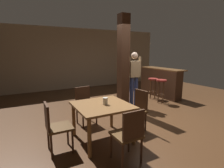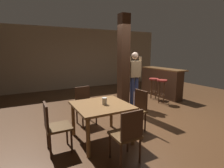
{
  "view_description": "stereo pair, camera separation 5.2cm",
  "coord_description": "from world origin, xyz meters",
  "views": [
    {
      "loc": [
        -2.89,
        -3.63,
        1.76
      ],
      "look_at": [
        -0.74,
        0.33,
        0.9
      ],
      "focal_mm": 28.0,
      "sensor_mm": 36.0,
      "label": 1
    },
    {
      "loc": [
        -2.85,
        -3.65,
        1.76
      ],
      "look_at": [
        -0.74,
        0.33,
        0.9
      ],
      "focal_mm": 28.0,
      "sensor_mm": 36.0,
      "label": 2
    }
  ],
  "objects": [
    {
      "name": "chair_east",
      "position": [
        -0.62,
        -0.63,
        0.51
      ],
      "size": [
        0.46,
        0.46,
        0.89
      ],
      "color": "#4C3319",
      "rests_on": "ground_plane"
    },
    {
      "name": "dining_table",
      "position": [
        -1.51,
        -0.67,
        0.63
      ],
      "size": [
        1.04,
        1.04,
        0.73
      ],
      "color": "brown",
      "rests_on": "ground_plane"
    },
    {
      "name": "chair_west",
      "position": [
        -2.42,
        -0.69,
        0.51
      ],
      "size": [
        0.42,
        0.42,
        0.89
      ],
      "color": "#4C3319",
      "rests_on": "ground_plane"
    },
    {
      "name": "wall_back",
      "position": [
        0.0,
        4.5,
        1.4
      ],
      "size": [
        8.0,
        0.1,
        2.8
      ],
      "primitive_type": "cube",
      "color": "gray",
      "rests_on": "ground_plane"
    },
    {
      "name": "ground_plane",
      "position": [
        0.0,
        0.0,
        0.0
      ],
      "size": [
        10.8,
        10.8,
        0.0
      ],
      "primitive_type": "plane",
      "color": "#422816"
    },
    {
      "name": "pillar",
      "position": [
        -0.11,
        0.8,
        1.4
      ],
      "size": [
        0.28,
        0.28,
        2.8
      ],
      "primitive_type": "cube",
      "color": "#382114",
      "rests_on": "ground_plane"
    },
    {
      "name": "standing_person",
      "position": [
        0.32,
        0.82,
        1.0
      ],
      "size": [
        0.47,
        0.24,
        1.72
      ],
      "color": "tan",
      "rests_on": "ground_plane"
    },
    {
      "name": "bar_stool_mid",
      "position": [
        1.51,
        1.27,
        0.57
      ],
      "size": [
        0.35,
        0.35,
        0.76
      ],
      "color": "maroon",
      "rests_on": "ground_plane"
    },
    {
      "name": "bar_counter",
      "position": [
        1.99,
        1.41,
        0.56
      ],
      "size": [
        0.56,
        1.9,
        1.09
      ],
      "color": "brown",
      "rests_on": "ground_plane"
    },
    {
      "name": "chair_north",
      "position": [
        -1.53,
        0.27,
        0.51
      ],
      "size": [
        0.46,
        0.46,
        0.89
      ],
      "color": "#4C3319",
      "rests_on": "ground_plane"
    },
    {
      "name": "napkin_cup",
      "position": [
        -1.45,
        -0.71,
        0.8
      ],
      "size": [
        0.1,
        0.1,
        0.14
      ],
      "primitive_type": "cylinder",
      "color": "beige",
      "rests_on": "dining_table"
    },
    {
      "name": "bar_stool_near",
      "position": [
        1.37,
        0.7,
        0.6
      ],
      "size": [
        0.35,
        0.35,
        0.8
      ],
      "color": "maroon",
      "rests_on": "ground_plane"
    },
    {
      "name": "chair_south",
      "position": [
        -1.47,
        -1.55,
        0.51
      ],
      "size": [
        0.42,
        0.42,
        0.89
      ],
      "color": "#4C3319",
      "rests_on": "ground_plane"
    }
  ]
}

